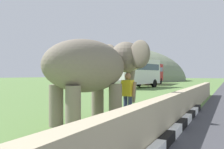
{
  "coord_description": "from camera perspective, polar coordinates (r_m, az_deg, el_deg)",
  "views": [
    {
      "loc": [
        -3.28,
        2.18,
        1.59
      ],
      "look_at": [
        3.51,
        5.68,
        1.6
      ],
      "focal_mm": 36.83,
      "sensor_mm": 36.0,
      "label": 1
    }
  ],
  "objects": [
    {
      "name": "elephant",
      "position": [
        7.66,
        -4.11,
        1.8
      ],
      "size": [
        4.08,
        2.98,
        2.84
      ],
      "color": "slate",
      "rests_on": "ground_plane"
    },
    {
      "name": "bus_red",
      "position": [
        38.77,
        9.34,
        0.66
      ],
      "size": [
        10.14,
        3.12,
        3.5
      ],
      "color": "#B21E1E",
      "rests_on": "ground_plane"
    },
    {
      "name": "cow_near",
      "position": [
        22.24,
        0.78,
        -1.92
      ],
      "size": [
        1.26,
        1.86,
        1.23
      ],
      "color": "beige",
      "rests_on": "ground_plane"
    },
    {
      "name": "barrier_parapet",
      "position": [
        5.62,
        10.67,
        -11.27
      ],
      "size": [
        28.0,
        0.36,
        1.0
      ],
      "primitive_type": "cube",
      "color": "tan",
      "rests_on": "ground_plane"
    },
    {
      "name": "person_handler",
      "position": [
        8.34,
        3.94,
        -4.64
      ],
      "size": [
        0.31,
        0.65,
        1.66
      ],
      "color": "navy",
      "rests_on": "ground_plane"
    },
    {
      "name": "hill_east",
      "position": [
        63.92,
        3.04,
        -1.49
      ],
      "size": [
        40.73,
        32.58,
        17.99
      ],
      "color": "slate",
      "rests_on": "ground_plane"
    },
    {
      "name": "bus_white",
      "position": [
        27.86,
        5.82,
        0.94
      ],
      "size": [
        8.52,
        3.98,
        3.5
      ],
      "color": "silver",
      "rests_on": "ground_plane"
    }
  ]
}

